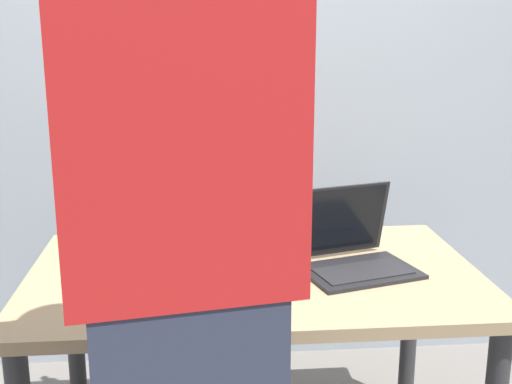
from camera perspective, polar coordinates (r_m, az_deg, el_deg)
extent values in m
cube|color=#9E8460|center=(2.01, -0.16, -7.42)|extent=(1.38, 0.83, 0.04)
cylinder|color=#2D2D30|center=(2.53, -15.60, -12.34)|extent=(0.06, 0.06, 0.69)
cylinder|color=#2D2D30|center=(2.61, 13.34, -11.35)|extent=(0.06, 0.06, 0.69)
cube|color=black|center=(2.01, 9.11, -6.91)|extent=(0.39, 0.32, 0.01)
cube|color=#232326|center=(1.99, 9.39, -6.87)|extent=(0.31, 0.21, 0.00)
cube|color=black|center=(2.09, 7.31, -2.47)|extent=(0.34, 0.15, 0.24)
cube|color=black|center=(2.08, 7.36, -2.50)|extent=(0.31, 0.13, 0.22)
cylinder|color=#333333|center=(2.22, -13.52, -2.98)|extent=(0.07, 0.07, 0.17)
cone|color=#333333|center=(2.19, -13.67, -0.58)|extent=(0.07, 0.07, 0.02)
cylinder|color=#333333|center=(2.18, -13.74, 0.54)|extent=(0.03, 0.03, 0.06)
cylinder|color=#BFB74C|center=(2.17, -13.79, 1.51)|extent=(0.03, 0.03, 0.01)
cylinder|color=#3FDC3A|center=(2.22, -13.54, -2.77)|extent=(0.07, 0.07, 0.06)
cylinder|color=#472B14|center=(2.30, -13.66, -1.66)|extent=(0.07, 0.07, 0.22)
cone|color=#472B14|center=(2.28, -13.84, 1.27)|extent=(0.07, 0.07, 0.02)
cylinder|color=#472B14|center=(2.27, -13.91, 2.40)|extent=(0.03, 0.03, 0.07)
cylinder|color=#BFB74C|center=(2.26, -13.97, 3.40)|extent=(0.03, 0.03, 0.01)
cylinder|color=#4DD2AA|center=(2.30, -13.68, -1.40)|extent=(0.07, 0.07, 0.08)
cylinder|color=#1E5123|center=(2.18, -8.54, -2.31)|extent=(0.07, 0.07, 0.22)
cone|color=#1E5123|center=(2.15, -8.66, 0.79)|extent=(0.07, 0.07, 0.02)
cylinder|color=#1E5123|center=(2.14, -8.71, 2.05)|extent=(0.03, 0.03, 0.07)
cylinder|color=#BFB74C|center=(2.13, -8.75, 3.18)|extent=(0.04, 0.04, 0.01)
cylinder|color=gold|center=(2.18, -8.55, -2.03)|extent=(0.07, 0.07, 0.08)
cylinder|color=brown|center=(2.24, -10.88, -2.45)|extent=(0.07, 0.07, 0.18)
cone|color=brown|center=(2.21, -11.01, 0.12)|extent=(0.07, 0.07, 0.03)
cylinder|color=brown|center=(2.20, -11.06, 1.29)|extent=(0.03, 0.03, 0.07)
cylinder|color=#BFB74C|center=(2.20, -11.11, 2.29)|extent=(0.04, 0.04, 0.01)
cylinder|color=#86B49C|center=(2.24, -10.89, -2.23)|extent=(0.08, 0.08, 0.06)
cube|color=red|center=(1.20, -6.66, 6.21)|extent=(0.48, 0.26, 0.68)
cylinder|color=#19598C|center=(2.28, -1.84, -3.11)|extent=(0.09, 0.09, 0.09)
torus|color=#19598C|center=(2.28, -0.67, -2.97)|extent=(0.06, 0.01, 0.06)
cube|color=#99A3AD|center=(2.76, -1.78, 11.01)|extent=(6.00, 0.10, 2.60)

